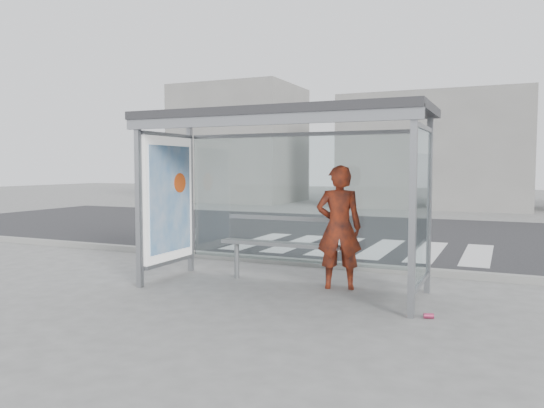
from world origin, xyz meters
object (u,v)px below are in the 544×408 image
Objects in this scene: bus_shelter at (259,155)px; person at (339,227)px; soda_can at (429,316)px; bench at (281,244)px.

bus_shelter is 2.31× the size of person.
bus_shelter is at bearing 164.73° from soda_can.
bench is (0.17, 0.43, -1.38)m from bus_shelter.
person reaches higher than soda_can.
soda_can is (2.40, -1.14, -0.57)m from bench.
bus_shelter is 1.59m from person.
person is (1.12, 0.38, -1.06)m from bus_shelter.
person is 1.00m from bench.
soda_can is (2.57, -0.70, -1.95)m from bus_shelter.
bench is at bearing 154.64° from soda_can.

